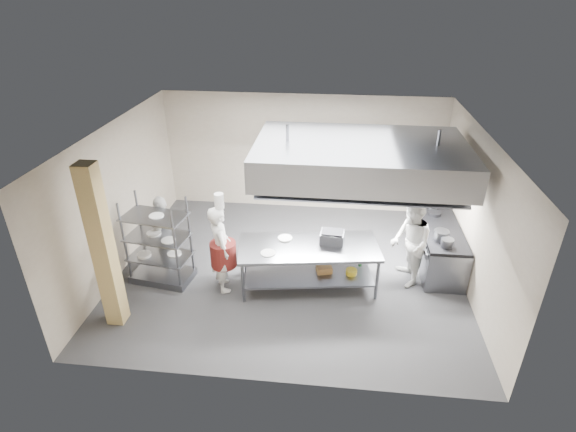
# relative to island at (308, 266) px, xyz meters

# --- Properties ---
(floor) EXTENTS (7.00, 7.00, 0.00)m
(floor) POSITION_rel_island_xyz_m (-0.41, 0.50, -0.46)
(floor) COLOR #2B2B2D
(floor) RESTS_ON ground
(ceiling) EXTENTS (7.00, 7.00, 0.00)m
(ceiling) POSITION_rel_island_xyz_m (-0.41, 0.50, 2.54)
(ceiling) COLOR silver
(ceiling) RESTS_ON wall_back
(wall_back) EXTENTS (7.00, 0.00, 7.00)m
(wall_back) POSITION_rel_island_xyz_m (-0.41, 3.50, 1.04)
(wall_back) COLOR gray
(wall_back) RESTS_ON ground
(wall_left) EXTENTS (0.00, 6.00, 6.00)m
(wall_left) POSITION_rel_island_xyz_m (-3.91, 0.50, 1.04)
(wall_left) COLOR gray
(wall_left) RESTS_ON ground
(wall_right) EXTENTS (0.00, 6.00, 6.00)m
(wall_right) POSITION_rel_island_xyz_m (3.09, 0.50, 1.04)
(wall_right) COLOR gray
(wall_right) RESTS_ON ground
(column) EXTENTS (0.30, 0.30, 3.00)m
(column) POSITION_rel_island_xyz_m (-3.31, -1.40, 1.04)
(column) COLOR tan
(column) RESTS_ON floor
(exhaust_hood) EXTENTS (4.00, 2.50, 0.60)m
(exhaust_hood) POSITION_rel_island_xyz_m (0.89, 0.90, 1.94)
(exhaust_hood) COLOR slate
(exhaust_hood) RESTS_ON ceiling
(hood_strip_a) EXTENTS (1.60, 0.12, 0.04)m
(hood_strip_a) POSITION_rel_island_xyz_m (-0.01, 0.90, 1.62)
(hood_strip_a) COLOR white
(hood_strip_a) RESTS_ON exhaust_hood
(hood_strip_b) EXTENTS (1.60, 0.12, 0.04)m
(hood_strip_b) POSITION_rel_island_xyz_m (1.79, 0.90, 1.62)
(hood_strip_b) COLOR white
(hood_strip_b) RESTS_ON exhaust_hood
(wall_shelf) EXTENTS (1.50, 0.28, 0.04)m
(wall_shelf) POSITION_rel_island_xyz_m (1.39, 3.34, 1.04)
(wall_shelf) COLOR slate
(wall_shelf) RESTS_ON wall_back
(island) EXTENTS (2.81, 1.50, 0.91)m
(island) POSITION_rel_island_xyz_m (0.00, 0.00, 0.00)
(island) COLOR slate
(island) RESTS_ON floor
(island_worktop) EXTENTS (2.81, 1.50, 0.06)m
(island_worktop) POSITION_rel_island_xyz_m (0.00, 0.00, 0.42)
(island_worktop) COLOR slate
(island_worktop) RESTS_ON island
(island_undershelf) EXTENTS (2.58, 1.35, 0.04)m
(island_undershelf) POSITION_rel_island_xyz_m (0.00, 0.00, -0.16)
(island_undershelf) COLOR slate
(island_undershelf) RESTS_ON island
(pass_rack) EXTENTS (1.28, 0.86, 1.78)m
(pass_rack) POSITION_rel_island_xyz_m (-2.95, -0.10, 0.43)
(pass_rack) COLOR gray
(pass_rack) RESTS_ON floor
(cooking_range) EXTENTS (0.80, 2.00, 0.84)m
(cooking_range) POSITION_rel_island_xyz_m (2.67, 1.00, -0.04)
(cooking_range) COLOR slate
(cooking_range) RESTS_ON floor
(range_top) EXTENTS (0.78, 1.96, 0.06)m
(range_top) POSITION_rel_island_xyz_m (2.67, 1.00, 0.41)
(range_top) COLOR black
(range_top) RESTS_ON cooking_range
(chef_head) EXTENTS (0.66, 0.77, 1.78)m
(chef_head) POSITION_rel_island_xyz_m (-1.66, -0.25, 0.43)
(chef_head) COLOR silver
(chef_head) RESTS_ON floor
(chef_line) EXTENTS (0.79, 0.96, 1.80)m
(chef_line) POSITION_rel_island_xyz_m (1.94, 0.34, 0.45)
(chef_line) COLOR white
(chef_line) RESTS_ON floor
(chef_plating) EXTENTS (0.44, 0.97, 1.62)m
(chef_plating) POSITION_rel_island_xyz_m (-3.01, 0.40, 0.35)
(chef_plating) COLOR silver
(chef_plating) RESTS_ON floor
(griddle) EXTENTS (0.48, 0.39, 0.22)m
(griddle) POSITION_rel_island_xyz_m (0.43, 0.19, 0.57)
(griddle) COLOR slate
(griddle) RESTS_ON island_worktop
(wicker_basket) EXTENTS (0.34, 0.27, 0.13)m
(wicker_basket) POSITION_rel_island_xyz_m (0.31, 0.02, -0.07)
(wicker_basket) COLOR olive
(wicker_basket) RESTS_ON island_undershelf
(stockpot) EXTENTS (0.29, 0.29, 0.20)m
(stockpot) POSITION_rel_island_xyz_m (2.55, 0.54, 0.55)
(stockpot) COLOR gray
(stockpot) RESTS_ON range_top
(plate_stack) EXTENTS (0.28, 0.28, 0.05)m
(plate_stack) POSITION_rel_island_xyz_m (-2.95, -0.10, 0.12)
(plate_stack) COLOR white
(plate_stack) RESTS_ON pass_rack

